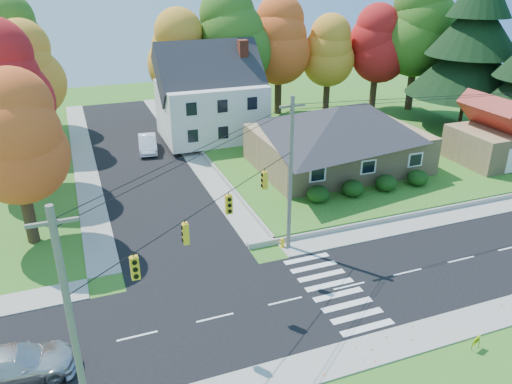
% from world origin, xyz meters
% --- Properties ---
extents(ground, '(120.00, 120.00, 0.00)m').
position_xyz_m(ground, '(0.00, 0.00, 0.00)').
color(ground, '#3D7923').
extents(road_main, '(90.00, 8.00, 0.02)m').
position_xyz_m(road_main, '(0.00, 0.00, 0.01)').
color(road_main, black).
rests_on(road_main, ground).
extents(road_cross, '(8.00, 44.00, 0.02)m').
position_xyz_m(road_cross, '(-8.00, 26.00, 0.01)').
color(road_cross, black).
rests_on(road_cross, ground).
extents(sidewalk_north, '(90.00, 2.00, 0.08)m').
position_xyz_m(sidewalk_north, '(0.00, 5.00, 0.04)').
color(sidewalk_north, '#9C9A90').
rests_on(sidewalk_north, ground).
extents(sidewalk_south, '(90.00, 2.00, 0.08)m').
position_xyz_m(sidewalk_south, '(0.00, -5.00, 0.04)').
color(sidewalk_south, '#9C9A90').
rests_on(sidewalk_south, ground).
extents(lawn, '(30.00, 30.00, 0.50)m').
position_xyz_m(lawn, '(13.00, 21.00, 0.25)').
color(lawn, '#3D7923').
rests_on(lawn, ground).
extents(ranch_house, '(14.60, 10.60, 5.40)m').
position_xyz_m(ranch_house, '(8.00, 16.00, 3.27)').
color(ranch_house, tan).
rests_on(ranch_house, lawn).
extents(colonial_house, '(10.40, 8.40, 9.60)m').
position_xyz_m(colonial_house, '(0.04, 28.00, 4.58)').
color(colonial_house, silver).
rests_on(colonial_house, lawn).
extents(garage, '(7.30, 6.30, 4.60)m').
position_xyz_m(garage, '(22.00, 11.99, 2.84)').
color(garage, tan).
rests_on(garage, lawn).
extents(hedge_row, '(10.70, 1.70, 1.27)m').
position_xyz_m(hedge_row, '(7.50, 9.80, 1.14)').
color(hedge_row, '#163A10').
rests_on(hedge_row, lawn).
extents(traffic_infrastructure, '(38.10, 10.66, 10.00)m').
position_xyz_m(traffic_infrastructure, '(-0.15, 1.35, 5.15)').
color(traffic_infrastructure, '#666059').
rests_on(traffic_infrastructure, ground).
extents(tree_lot_0, '(6.72, 6.72, 12.51)m').
position_xyz_m(tree_lot_0, '(-2.00, 34.00, 8.31)').
color(tree_lot_0, '#3F2A19').
rests_on(tree_lot_0, lawn).
extents(tree_lot_1, '(7.84, 7.84, 14.60)m').
position_xyz_m(tree_lot_1, '(4.00, 33.00, 9.61)').
color(tree_lot_1, '#3F2A19').
rests_on(tree_lot_1, lawn).
extents(tree_lot_2, '(7.28, 7.28, 13.56)m').
position_xyz_m(tree_lot_2, '(10.00, 34.00, 8.96)').
color(tree_lot_2, '#3F2A19').
rests_on(tree_lot_2, lawn).
extents(tree_lot_3, '(6.16, 6.16, 11.47)m').
position_xyz_m(tree_lot_3, '(16.00, 33.00, 7.65)').
color(tree_lot_3, '#3F2A19').
rests_on(tree_lot_3, lawn).
extents(tree_lot_4, '(6.72, 6.72, 12.51)m').
position_xyz_m(tree_lot_4, '(22.00, 32.00, 8.31)').
color(tree_lot_4, '#3F2A19').
rests_on(tree_lot_4, lawn).
extents(tree_lot_5, '(8.40, 8.40, 15.64)m').
position_xyz_m(tree_lot_5, '(26.00, 30.00, 10.27)').
color(tree_lot_5, '#3F2A19').
rests_on(tree_lot_5, lawn).
extents(conifer_east_a, '(12.80, 12.80, 16.96)m').
position_xyz_m(conifer_east_a, '(27.00, 22.00, 9.39)').
color(conifer_east_a, '#3F2A19').
rests_on(conifer_east_a, lawn).
extents(tree_west_0, '(6.16, 6.16, 11.47)m').
position_xyz_m(tree_west_0, '(-17.00, 12.00, 7.15)').
color(tree_west_0, '#3F2A19').
rests_on(tree_west_0, ground).
extents(tree_west_1, '(7.28, 7.28, 13.56)m').
position_xyz_m(tree_west_1, '(-18.00, 22.00, 8.46)').
color(tree_west_1, '#3F2A19').
rests_on(tree_west_1, ground).
extents(tree_west_2, '(6.72, 6.72, 12.51)m').
position_xyz_m(tree_west_2, '(-17.00, 32.00, 7.81)').
color(tree_west_2, '#3F2A19').
rests_on(tree_west_2, ground).
extents(tree_west_3, '(7.84, 7.84, 14.60)m').
position_xyz_m(tree_west_3, '(-19.00, 40.00, 9.11)').
color(tree_west_3, '#3F2A19').
rests_on(tree_west_3, ground).
extents(silver_sedan, '(5.44, 2.45, 1.55)m').
position_xyz_m(silver_sedan, '(-17.43, -0.90, 0.79)').
color(silver_sedan, silver).
rests_on(silver_sedan, road_main).
extents(white_car, '(2.29, 5.01, 1.59)m').
position_xyz_m(white_car, '(-6.85, 27.15, 0.82)').
color(white_car, silver).
rests_on(white_car, road_cross).
extents(fire_hydrant, '(0.41, 0.32, 0.73)m').
position_xyz_m(fire_hydrant, '(-1.86, 5.31, 0.35)').
color(fire_hydrant, yellow).
rests_on(fire_hydrant, ground).
extents(yard_sign, '(0.56, 0.21, 0.72)m').
position_xyz_m(yard_sign, '(2.96, -6.65, 0.51)').
color(yard_sign, black).
rests_on(yard_sign, ground).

